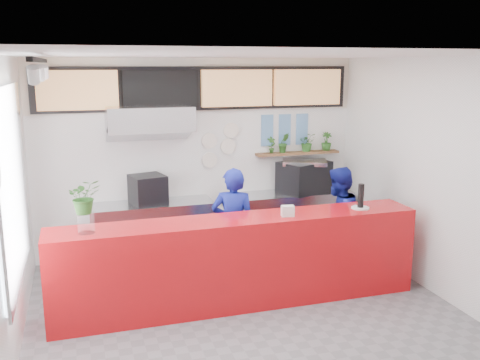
{
  "coord_description": "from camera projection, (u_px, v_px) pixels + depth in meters",
  "views": [
    {
      "loc": [
        -1.8,
        -5.48,
        2.9
      ],
      "look_at": [
        0.1,
        0.7,
        1.5
      ],
      "focal_mm": 40.0,
      "sensor_mm": 36.0,
      "label": 1
    }
  ],
  "objects": [
    {
      "name": "photo_frame_b",
      "position": [
        285.0,
        122.0,
        8.55
      ],
      "size": [
        0.2,
        0.02,
        0.25
      ],
      "primitive_type": "cube",
      "color": "#598CBF",
      "rests_on": "wall_back"
    },
    {
      "name": "prep_bench",
      "position": [
        153.0,
        232.0,
        7.98
      ],
      "size": [
        1.8,
        0.6,
        0.9
      ],
      "primitive_type": "cube",
      "color": "#B2B5BA",
      "rests_on": "ground"
    },
    {
      "name": "soffit",
      "position": [
        199.0,
        88.0,
        8.01
      ],
      "size": [
        4.8,
        0.04,
        0.65
      ],
      "primitive_type": "cube",
      "color": "black",
      "rests_on": "wall_back"
    },
    {
      "name": "right_bench",
      "position": [
        295.0,
        219.0,
        8.64
      ],
      "size": [
        1.8,
        0.6,
        0.9
      ],
      "primitive_type": "cube",
      "color": "#B2B5BA",
      "rests_on": "ground"
    },
    {
      "name": "herb_c",
      "position": [
        307.0,
        142.0,
        8.65
      ],
      "size": [
        0.31,
        0.29,
        0.3
      ],
      "primitive_type": "imported",
      "rotation": [
        0.0,
        0.0,
        -0.21
      ],
      "color": "#2A5D20",
      "rests_on": "herb_shelf"
    },
    {
      "name": "window_frame",
      "position": [
        14.0,
        184.0,
        5.47
      ],
      "size": [
        0.03,
        2.3,
        2.0
      ],
      "primitive_type": "cube",
      "color": "#B2B5BA",
      "rests_on": "wall_left"
    },
    {
      "name": "glass_vase",
      "position": [
        86.0,
        223.0,
        5.81
      ],
      "size": [
        0.24,
        0.24,
        0.23
      ],
      "primitive_type": "cylinder",
      "rotation": [
        0.0,
        0.0,
        0.39
      ],
      "color": "silver",
      "rests_on": "service_counter"
    },
    {
      "name": "herb_d",
      "position": [
        326.0,
        141.0,
        8.75
      ],
      "size": [
        0.18,
        0.17,
        0.3
      ],
      "primitive_type": "imported",
      "rotation": [
        0.0,
        0.0,
        -0.11
      ],
      "color": "#2A5D20",
      "rests_on": "herb_shelf"
    },
    {
      "name": "panini_oven",
      "position": [
        148.0,
        189.0,
        7.83
      ],
      "size": [
        0.56,
        0.56,
        0.42
      ],
      "primitive_type": "cube",
      "rotation": [
        0.0,
        0.0,
        0.23
      ],
      "color": "black",
      "rests_on": "prep_bench"
    },
    {
      "name": "menu_board_mid_left",
      "position": [
        161.0,
        89.0,
        7.77
      ],
      "size": [
        1.1,
        0.1,
        0.55
      ],
      "primitive_type": "cube",
      "color": "black",
      "rests_on": "wall_back"
    },
    {
      "name": "herb_a",
      "position": [
        271.0,
        145.0,
        8.47
      ],
      "size": [
        0.14,
        0.1,
        0.26
      ],
      "primitive_type": "imported",
      "rotation": [
        0.0,
        0.0,
        0.05
      ],
      "color": "#2A5D20",
      "rests_on": "herb_shelf"
    },
    {
      "name": "menu_board_far_right",
      "position": [
        307.0,
        87.0,
        8.43
      ],
      "size": [
        1.1,
        0.1,
        0.55
      ],
      "primitive_type": "cube",
      "color": "tan",
      "rests_on": "wall_back"
    },
    {
      "name": "track_rail",
      "position": [
        39.0,
        60.0,
        5.03
      ],
      "size": [
        0.05,
        2.4,
        0.04
      ],
      "primitive_type": "cube",
      "color": "black",
      "rests_on": "ceiling"
    },
    {
      "name": "dec_plate_a",
      "position": [
        209.0,
        141.0,
        8.23
      ],
      "size": [
        0.24,
        0.03,
        0.24
      ],
      "primitive_type": "cylinder",
      "rotation": [
        1.57,
        0.0,
        0.0
      ],
      "color": "silver",
      "rests_on": "wall_back"
    },
    {
      "name": "wall_right",
      "position": [
        440.0,
        179.0,
        6.65
      ],
      "size": [
        0.0,
        5.0,
        5.0
      ],
      "primitive_type": "plane",
      "rotation": [
        1.57,
        0.0,
        -1.57
      ],
      "color": "white",
      "rests_on": "ground"
    },
    {
      "name": "dec_plate_d",
      "position": [
        231.0,
        130.0,
        8.3
      ],
      "size": [
        0.24,
        0.03,
        0.24
      ],
      "primitive_type": "cylinder",
      "rotation": [
        1.57,
        0.0,
        0.0
      ],
      "color": "silver",
      "rests_on": "wall_back"
    },
    {
      "name": "staff_center",
      "position": [
        233.0,
        227.0,
        7.06
      ],
      "size": [
        0.69,
        0.58,
        1.6
      ],
      "primitive_type": "imported",
      "rotation": [
        0.0,
        0.0,
        2.74
      ],
      "color": "navy",
      "rests_on": "ground"
    },
    {
      "name": "staff_right",
      "position": [
        337.0,
        221.0,
        7.44
      ],
      "size": [
        0.94,
        0.9,
        1.53
      ],
      "primitive_type": "imported",
      "rotation": [
        0.0,
        0.0,
        3.74
      ],
      "color": "navy",
      "rests_on": "ground"
    },
    {
      "name": "floor",
      "position": [
        249.0,
        318.0,
        6.25
      ],
      "size": [
        5.0,
        5.0,
        0.0
      ],
      "primitive_type": "plane",
      "color": "slate",
      "rests_on": "ground"
    },
    {
      "name": "herb_shelf",
      "position": [
        298.0,
        153.0,
        8.64
      ],
      "size": [
        1.4,
        0.18,
        0.04
      ],
      "primitive_type": "cube",
      "color": "brown",
      "rests_on": "wall_back"
    },
    {
      "name": "photo_frame_e",
      "position": [
        285.0,
        138.0,
        8.6
      ],
      "size": [
        0.2,
        0.02,
        0.25
      ],
      "primitive_type": "cube",
      "color": "#598CBF",
      "rests_on": "wall_back"
    },
    {
      "name": "espresso_machine",
      "position": [
        304.0,
        177.0,
        8.54
      ],
      "size": [
        0.91,
        0.79,
        0.49
      ],
      "primitive_type": "cube",
      "rotation": [
        0.0,
        0.0,
        0.38
      ],
      "color": "black",
      "rests_on": "right_bench"
    },
    {
      "name": "wall_left",
      "position": [
        7.0,
        211.0,
        5.22
      ],
      "size": [
        0.0,
        5.0,
        5.0
      ],
      "primitive_type": "plane",
      "rotation": [
        1.57,
        0.0,
        1.57
      ],
      "color": "white",
      "rests_on": "ground"
    },
    {
      "name": "photo_frame_a",
      "position": [
        267.0,
        123.0,
        8.46
      ],
      "size": [
        0.2,
        0.02,
        0.25
      ],
      "primitive_type": "cube",
      "color": "#598CBF",
      "rests_on": "wall_back"
    },
    {
      "name": "photo_frame_c",
      "position": [
        302.0,
        121.0,
        8.63
      ],
      "size": [
        0.2,
        0.02,
        0.25
      ],
      "primitive_type": "cube",
      "color": "#598CBF",
      "rests_on": "wall_back"
    },
    {
      "name": "napkin_holder",
      "position": [
        288.0,
        211.0,
        6.46
      ],
      "size": [
        0.16,
        0.11,
        0.13
      ],
      "primitive_type": "cube",
      "rotation": [
        0.0,
        0.0,
        -0.13
      ],
      "color": "silver",
      "rests_on": "service_counter"
    },
    {
      "name": "espresso_tray",
      "position": [
        304.0,
        162.0,
        8.49
      ],
      "size": [
        0.82,
        0.7,
        0.06
      ],
      "primitive_type": "cube",
      "rotation": [
        0.0,
        0.0,
        -0.38
      ],
      "color": "#A3A5AA",
      "rests_on": "espresso_machine"
    },
    {
      "name": "basil_vase",
      "position": [
        84.0,
        197.0,
        5.75
      ],
      "size": [
        0.39,
        0.36,
        0.38
      ],
      "primitive_type": "imported",
      "rotation": [
        0.0,
        0.0,
        0.19
      ],
      "color": "#2A5D20",
      "rests_on": "glass_vase"
    },
    {
      "name": "white_plate",
      "position": [
        360.0,
        208.0,
        6.82
      ],
      "size": [
        0.26,
        0.26,
        0.02
      ],
      "primitive_type": "cylinder",
      "rotation": [
        0.0,
        0.0,
        0.15
      ],
      "color": "silver",
      "rests_on": "service_counter"
    },
    {
      "name": "extraction_hood",
      "position": [
        149.0,
        119.0,
        7.58
      ],
      "size": [
        1.2,
        0.7,
        0.35
      ],
      "primitive_type": "cube",
      "color": "#B2B5BA",
      "rests_on": "ceiling"
    },
    {
      "name": "menu_board_mid_right",
      "position": [
        237.0,
        88.0,
        8.1
      ],
      "size": [
        1.1,
        0.1,
        0.55
      ],
      "primitive_type": "cube",
      "color": "tan",
      "rests_on": "wall_back"
    },
    {
      "name": "ceiling",
      "position": [
        250.0,
        55.0,
        5.62
      ],
      "size": [
        5.0,
        5.0,
        0.0
      ],
      "primitive_type": "plane",
      "rotation": [
        3.14,
        0.0,
        0.0
      ],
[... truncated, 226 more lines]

